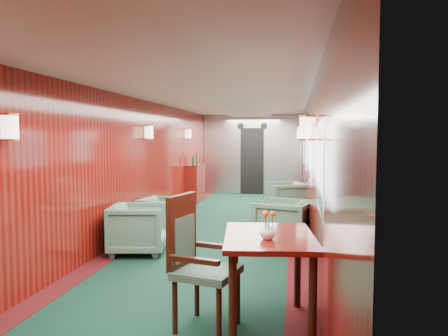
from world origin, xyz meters
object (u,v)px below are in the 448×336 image
side_chair (196,256)px  armchair_right_far (286,198)px  dining_table (269,250)px  armchair_left_near (139,229)px  armchair_right_near (284,223)px  armchair_left_far (161,215)px  credenza (195,183)px

side_chair → armchair_right_far: bearing=97.6°
dining_table → armchair_left_near: size_ratio=1.49×
dining_table → armchair_left_near: dining_table is taller
armchair_left_near → armchair_right_far: (2.08, 3.61, -0.00)m
armchair_right_far → side_chair: bearing=-24.5°
dining_table → armchair_right_far: 5.84m
armchair_left_near → armchair_right_near: 2.22m
armchair_left_far → credenza: bearing=14.4°
credenza → armchair_right_near: (2.45, -4.50, -0.14)m
side_chair → credenza: size_ratio=0.94×
armchair_right_near → armchair_right_far: 2.86m
dining_table → armchair_right_far: (0.04, 5.83, -0.34)m
credenza → armchair_right_far: size_ratio=1.60×
armchair_left_near → credenza: bearing=-5.7°
dining_table → armchair_right_far: size_ratio=1.51×
armchair_right_far → armchair_left_far: bearing=-62.5°
credenza → armchair_left_near: size_ratio=1.58×
dining_table → armchair_left_near: 3.03m
dining_table → credenza: (-2.40, 7.46, -0.20)m
armchair_left_far → armchair_left_near: bearing=-165.5°
side_chair → armchair_left_far: (-1.49, 3.70, -0.33)m
side_chair → credenza: 7.75m
armchair_left_far → armchair_right_far: 3.10m
side_chair → armchair_right_near: bearing=91.2°
armchair_right_near → credenza: bearing=-134.6°
dining_table → side_chair: (-0.65, -0.08, -0.06)m
side_chair → armchair_right_far: size_ratio=1.50×
armchair_left_near → armchair_left_far: armchair_left_near is taller
side_chair → armchair_left_far: side_chair is taller
dining_table → armchair_left_far: (-2.14, 3.62, -0.39)m
credenza → armchair_left_far: 3.85m
dining_table → side_chair: size_ratio=1.01×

